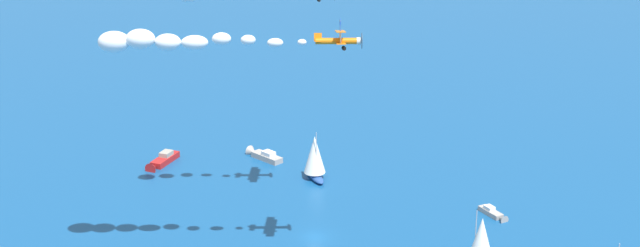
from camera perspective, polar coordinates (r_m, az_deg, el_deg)
name	(u,v)px	position (r m, az deg, el deg)	size (l,w,h in m)	color
ground_plane	(315,237)	(156.42, -0.29, -6.83)	(2000.00, 2000.00, 0.00)	navy
motorboat_far_port	(263,155)	(188.18, -3.46, -1.91)	(5.05, 8.80, 2.49)	#9E9993
sailboat_inshore	(315,157)	(177.07, -0.32, -2.02)	(6.80, 6.54, 9.51)	#23478C
sailboat_offshore	(481,243)	(146.63, 9.64, -7.10)	(4.23, 7.57, 9.71)	#B21E1E
motorboat_trailing	(494,214)	(165.98, 10.41, -5.35)	(5.05, 5.99, 1.82)	#9E9993
motorboat_ahead	(162,161)	(187.34, -9.50, -2.25)	(9.25, 2.66, 2.66)	#B21E1E
biplane_wingman	(340,40)	(133.56, 1.22, 5.04)	(7.26, 7.12, 3.68)	orange
wingwalker_wingman	(340,24)	(133.48, 1.23, 5.98)	(0.86, 0.47, 1.79)	#1E4CB2
smoke_trail_wingman	(157,41)	(135.29, -9.76, 4.91)	(14.25, 27.94, 4.11)	white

